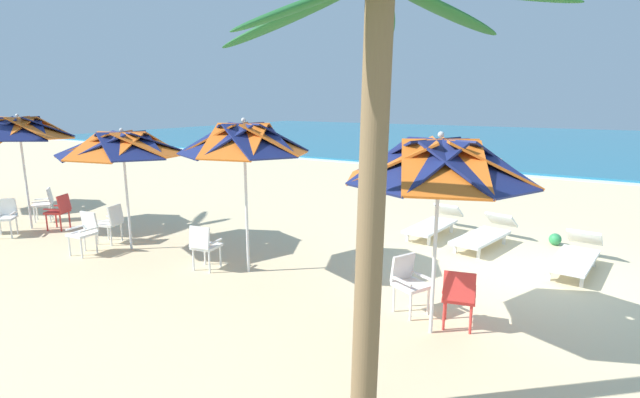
% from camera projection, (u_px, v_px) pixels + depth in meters
% --- Properties ---
extents(ground_plane, '(80.00, 80.00, 0.00)m').
position_uv_depth(ground_plane, '(519.00, 276.00, 8.48)').
color(ground_plane, beige).
extents(sea, '(80.00, 36.00, 0.10)m').
position_uv_depth(sea, '(592.00, 143.00, 33.98)').
color(sea, teal).
rests_on(sea, ground).
extents(surf_foam, '(80.00, 0.70, 0.01)m').
position_uv_depth(surf_foam, '(572.00, 179.00, 18.77)').
color(surf_foam, white).
rests_on(surf_foam, ground).
extents(beach_umbrella_0, '(2.48, 2.48, 2.73)m').
position_uv_depth(beach_umbrella_0, '(440.00, 162.00, 5.93)').
color(beach_umbrella_0, silver).
rests_on(beach_umbrella_0, ground).
extents(plastic_chair_0, '(0.61, 0.59, 0.87)m').
position_uv_depth(plastic_chair_0, '(408.00, 280.00, 6.95)').
color(plastic_chair_0, white).
rests_on(plastic_chair_0, ground).
extents(plastic_chair_1, '(0.53, 0.55, 0.87)m').
position_uv_depth(plastic_chair_1, '(459.00, 295.00, 6.43)').
color(plastic_chair_1, red).
rests_on(plastic_chair_1, ground).
extents(beach_umbrella_1, '(2.30, 2.30, 2.81)m').
position_uv_depth(beach_umbrella_1, '(244.00, 140.00, 8.19)').
color(beach_umbrella_1, silver).
rests_on(beach_umbrella_1, ground).
extents(plastic_chair_2, '(0.51, 0.53, 0.87)m').
position_uv_depth(plastic_chair_2, '(204.00, 244.00, 8.68)').
color(plastic_chair_2, white).
rests_on(plastic_chair_2, ground).
extents(beach_umbrella_2, '(2.60, 2.60, 2.56)m').
position_uv_depth(beach_umbrella_2, '(123.00, 145.00, 9.54)').
color(beach_umbrella_2, silver).
rests_on(beach_umbrella_2, ground).
extents(plastic_chair_3, '(0.49, 0.51, 0.87)m').
position_uv_depth(plastic_chair_3, '(85.00, 230.00, 9.61)').
color(plastic_chair_3, white).
rests_on(plastic_chair_3, ground).
extents(plastic_chair_4, '(0.57, 0.55, 0.87)m').
position_uv_depth(plastic_chair_4, '(111.00, 221.00, 10.33)').
color(plastic_chair_4, white).
rests_on(plastic_chair_4, ground).
extents(beach_umbrella_3, '(2.42, 2.42, 2.80)m').
position_uv_depth(beach_umbrella_3, '(19.00, 129.00, 11.10)').
color(beach_umbrella_3, silver).
rests_on(beach_umbrella_3, ground).
extents(plastic_chair_5, '(0.61, 0.59, 0.87)m').
position_uv_depth(plastic_chair_5, '(60.00, 210.00, 11.43)').
color(plastic_chair_5, red).
rests_on(plastic_chair_5, ground).
extents(plastic_chair_6, '(0.62, 0.63, 0.87)m').
position_uv_depth(plastic_chair_6, '(45.00, 202.00, 12.27)').
color(plastic_chair_6, white).
rests_on(plastic_chair_6, ground).
extents(plastic_chair_7, '(0.63, 0.63, 0.87)m').
position_uv_depth(plastic_chair_7, '(5.00, 215.00, 10.89)').
color(plastic_chair_7, white).
rests_on(plastic_chair_7, ground).
extents(sun_lounger_0, '(0.85, 2.20, 0.62)m').
position_uv_depth(sun_lounger_0, '(576.00, 256.00, 8.72)').
color(sun_lounger_0, white).
rests_on(sun_lounger_0, ground).
extents(sun_lounger_1, '(1.03, 2.23, 0.62)m').
position_uv_depth(sun_lounger_1, '(485.00, 234.00, 10.14)').
color(sun_lounger_1, white).
rests_on(sun_lounger_1, ground).
extents(sun_lounger_2, '(0.82, 2.19, 0.62)m').
position_uv_depth(sun_lounger_2, '(434.00, 223.00, 11.01)').
color(sun_lounger_2, white).
rests_on(sun_lounger_2, ground).
extents(palm_tree_0, '(3.19, 2.63, 4.16)m').
position_uv_depth(palm_tree_0, '(373.00, 141.00, 4.21)').
color(palm_tree_0, brown).
rests_on(palm_tree_0, ground).
extents(beach_ball, '(0.26, 0.26, 0.26)m').
position_uv_depth(beach_ball, '(555.00, 239.00, 10.27)').
color(beach_ball, '#2D8C4C').
rests_on(beach_ball, ground).
extents(beachgoer_seated, '(0.30, 0.93, 0.92)m').
position_uv_depth(beachgoer_seated, '(499.00, 174.00, 18.38)').
color(beachgoer_seated, yellow).
rests_on(beachgoer_seated, ground).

